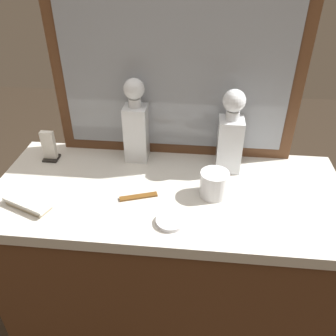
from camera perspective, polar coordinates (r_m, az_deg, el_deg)
name	(u,v)px	position (r m, az deg, el deg)	size (l,w,h in m)	color
dresser	(168,279)	(1.41, 0.00, -17.75)	(1.12, 0.50, 0.88)	brown
dresser_mirror	(175,56)	(1.15, 1.23, 17.85)	(0.82, 0.03, 0.70)	brown
crystal_decanter_front	(136,128)	(1.20, -5.23, 6.48)	(0.08, 0.08, 0.29)	white
crystal_decanter_left	(230,139)	(1.16, 10.10, 4.71)	(0.08, 0.08, 0.28)	white
crystal_tumbler_center	(214,185)	(1.07, 7.54, -2.77)	(0.09, 0.09, 0.08)	white
silver_brush_left	(29,203)	(1.11, -21.86, -5.36)	(0.16, 0.11, 0.02)	#B7A88C
porcelain_dish	(171,221)	(0.98, 0.45, -8.71)	(0.08, 0.08, 0.01)	silver
tortoiseshell_comb	(138,197)	(1.07, -4.85, -4.69)	(0.12, 0.06, 0.01)	brown
napkin_holder	(49,148)	(1.29, -18.83, 3.13)	(0.05, 0.05, 0.11)	black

